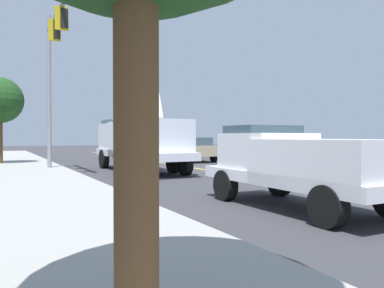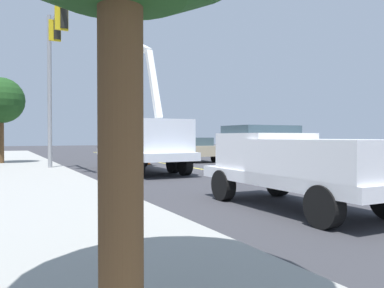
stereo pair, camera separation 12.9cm
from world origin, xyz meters
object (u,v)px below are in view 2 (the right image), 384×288
at_px(utility_bucket_truck, 139,139).
at_px(traffic_cone_mid_front, 232,172).
at_px(traffic_cone_mid_rear, 148,159).
at_px(traffic_signal_mast, 53,61).
at_px(passing_minivan, 192,148).
at_px(service_pickup_truck, 297,163).

bearing_deg(utility_bucket_truck, traffic_cone_mid_front, -162.02).
height_order(traffic_cone_mid_rear, traffic_signal_mast, traffic_signal_mast).
height_order(utility_bucket_truck, traffic_cone_mid_rear, utility_bucket_truck).
relative_size(traffic_cone_mid_front, traffic_cone_mid_rear, 1.09).
bearing_deg(passing_minivan, traffic_signal_mast, 115.15).
xyz_separation_m(traffic_cone_mid_rear, traffic_signal_mast, (-2.58, 5.81, 5.19)).
relative_size(service_pickup_truck, traffic_cone_mid_rear, 7.96).
xyz_separation_m(utility_bucket_truck, service_pickup_truck, (-11.62, -0.24, -0.51)).
distance_m(service_pickup_truck, traffic_signal_mast, 14.44).
bearing_deg(traffic_signal_mast, passing_minivan, -64.85).
relative_size(utility_bucket_truck, passing_minivan, 1.71).
relative_size(utility_bucket_truck, traffic_signal_mast, 1.01).
bearing_deg(traffic_cone_mid_rear, service_pickup_truck, 174.17).
bearing_deg(traffic_signal_mast, traffic_cone_mid_rear, -66.03).
distance_m(passing_minivan, traffic_cone_mid_front, 12.60).
xyz_separation_m(service_pickup_truck, traffic_cone_mid_front, (5.77, -1.66, -0.74)).
height_order(utility_bucket_truck, traffic_signal_mast, traffic_signal_mast).
bearing_deg(traffic_signal_mast, service_pickup_truck, -162.17).
distance_m(traffic_cone_mid_rear, traffic_signal_mast, 8.21).
height_order(passing_minivan, traffic_cone_mid_rear, passing_minivan).
bearing_deg(traffic_signal_mast, utility_bucket_truck, -110.31).
relative_size(passing_minivan, traffic_signal_mast, 0.59).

